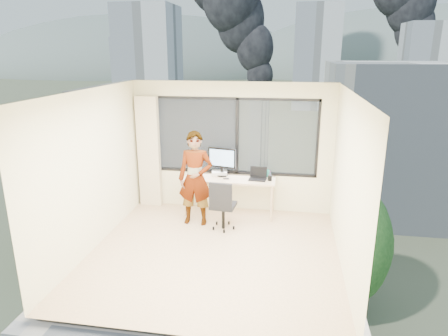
% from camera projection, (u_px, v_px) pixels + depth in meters
% --- Properties ---
extents(floor, '(4.00, 4.00, 0.01)m').
position_uv_depth(floor, '(214.00, 253.00, 6.49)').
color(floor, beige).
rests_on(floor, ground).
extents(ceiling, '(4.00, 4.00, 0.01)m').
position_uv_depth(ceiling, '(213.00, 91.00, 5.75)').
color(ceiling, white).
rests_on(ceiling, ground).
extents(wall_front, '(4.00, 0.01, 2.60)m').
position_uv_depth(wall_front, '(178.00, 234.00, 4.23)').
color(wall_front, beige).
rests_on(wall_front, ground).
extents(wall_left, '(0.01, 4.00, 2.60)m').
position_uv_depth(wall_left, '(92.00, 171.00, 6.43)').
color(wall_left, beige).
rests_on(wall_left, ground).
extents(wall_right, '(0.01, 4.00, 2.60)m').
position_uv_depth(wall_right, '(348.00, 184.00, 5.81)').
color(wall_right, beige).
rests_on(wall_right, ground).
extents(window_wall, '(3.30, 0.16, 1.55)m').
position_uv_depth(window_wall, '(235.00, 136.00, 7.94)').
color(window_wall, black).
rests_on(window_wall, ground).
extents(curtain, '(0.45, 0.14, 2.30)m').
position_uv_depth(curtain, '(149.00, 152.00, 8.21)').
color(curtain, '#F5E4BF').
rests_on(curtain, floor).
extents(desk, '(1.80, 0.60, 0.75)m').
position_uv_depth(desk, '(229.00, 196.00, 7.95)').
color(desk, beige).
rests_on(desk, floor).
extents(chair, '(0.53, 0.53, 0.96)m').
position_uv_depth(chair, '(223.00, 204.00, 7.25)').
color(chair, black).
rests_on(chair, floor).
extents(person, '(0.65, 0.43, 1.77)m').
position_uv_depth(person, '(195.00, 179.00, 7.38)').
color(person, '#2D2D33').
rests_on(person, floor).
extents(monitor, '(0.59, 0.24, 0.58)m').
position_uv_depth(monitor, '(222.00, 162.00, 7.92)').
color(monitor, black).
rests_on(monitor, desk).
extents(game_console, '(0.34, 0.30, 0.07)m').
position_uv_depth(game_console, '(219.00, 173.00, 8.05)').
color(game_console, white).
rests_on(game_console, desk).
extents(laptop, '(0.36, 0.38, 0.22)m').
position_uv_depth(laptop, '(258.00, 175.00, 7.71)').
color(laptop, black).
rests_on(laptop, desk).
extents(cellphone, '(0.12, 0.07, 0.01)m').
position_uv_depth(cellphone, '(226.00, 179.00, 7.79)').
color(cellphone, black).
rests_on(cellphone, desk).
extents(pen_cup, '(0.11, 0.11, 0.11)m').
position_uv_depth(pen_cup, '(270.00, 178.00, 7.68)').
color(pen_cup, black).
rests_on(pen_cup, desk).
extents(handbag, '(0.25, 0.17, 0.18)m').
position_uv_depth(handbag, '(265.00, 173.00, 7.86)').
color(handbag, '#0D4E48').
rests_on(handbag, desk).
extents(exterior_ground, '(400.00, 400.00, 0.04)m').
position_uv_depth(exterior_ground, '(286.00, 107.00, 123.96)').
color(exterior_ground, '#515B3D').
rests_on(exterior_ground, ground).
extents(near_bldg_a, '(16.00, 12.00, 14.00)m').
position_uv_depth(near_bldg_a, '(181.00, 160.00, 38.27)').
color(near_bldg_a, beige).
rests_on(near_bldg_a, exterior_ground).
extents(near_bldg_b, '(14.00, 13.00, 16.00)m').
position_uv_depth(near_bldg_b, '(392.00, 140.00, 42.25)').
color(near_bldg_b, white).
rests_on(near_bldg_b, exterior_ground).
extents(far_tower_a, '(14.00, 14.00, 28.00)m').
position_uv_depth(far_tower_a, '(149.00, 63.00, 101.82)').
color(far_tower_a, silver).
rests_on(far_tower_a, exterior_ground).
extents(far_tower_b, '(13.00, 13.00, 30.00)m').
position_uv_depth(far_tower_b, '(316.00, 58.00, 118.43)').
color(far_tower_b, silver).
rests_on(far_tower_b, exterior_ground).
extents(far_tower_c, '(15.00, 15.00, 26.00)m').
position_uv_depth(far_tower_c, '(426.00, 63.00, 132.10)').
color(far_tower_c, silver).
rests_on(far_tower_c, exterior_ground).
extents(far_tower_d, '(16.00, 14.00, 22.00)m').
position_uv_depth(far_tower_d, '(137.00, 66.00, 158.61)').
color(far_tower_d, silver).
rests_on(far_tower_d, exterior_ground).
extents(hill_a, '(288.00, 216.00, 90.00)m').
position_uv_depth(hill_a, '(145.00, 72.00, 331.93)').
color(hill_a, slate).
rests_on(hill_a, exterior_ground).
extents(hill_b, '(300.00, 220.00, 96.00)m').
position_uv_depth(hill_b, '(425.00, 74.00, 297.38)').
color(hill_b, slate).
rests_on(hill_b, exterior_ground).
extents(tree_a, '(7.00, 7.00, 8.00)m').
position_uv_depth(tree_a, '(74.00, 217.00, 32.66)').
color(tree_a, '#23541C').
rests_on(tree_a, exterior_ground).
extents(tree_b, '(7.60, 7.60, 9.00)m').
position_uv_depth(tree_b, '(328.00, 255.00, 25.59)').
color(tree_b, '#23541C').
rests_on(tree_b, exterior_ground).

